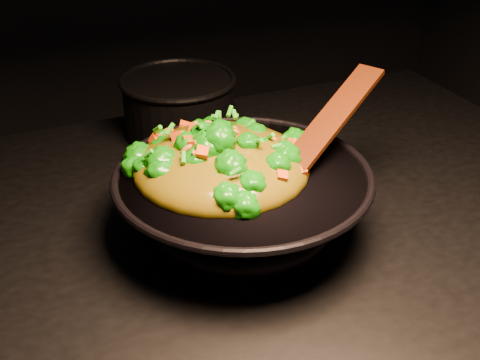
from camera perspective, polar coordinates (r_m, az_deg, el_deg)
name	(u,v)px	position (r m, az deg, el deg)	size (l,w,h in m)	color
wok	(243,204)	(0.89, 0.25, -2.30)	(0.36, 0.36, 0.10)	black
stir_fry	(221,142)	(0.85, -1.84, 3.61)	(0.26, 0.26, 0.09)	#127308
spatula	(324,129)	(0.89, 7.95, 4.83)	(0.29, 0.04, 0.01)	#320E04
back_pot	(179,106)	(1.18, -5.80, 6.97)	(0.21, 0.21, 0.12)	black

